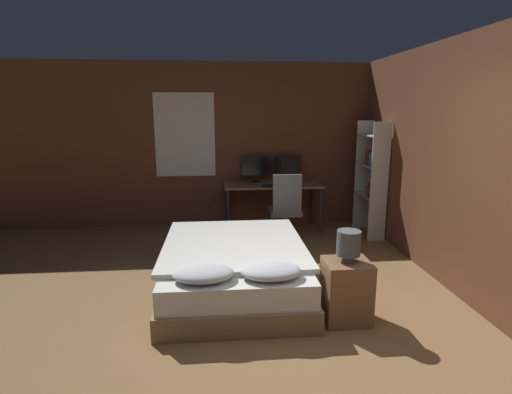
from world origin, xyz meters
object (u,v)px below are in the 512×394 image
nightstand (346,291)px  monitor_left (255,167)px  bed (234,268)px  desk (273,189)px  office_chair (285,215)px  computer_mouse (293,185)px  keyboard (275,186)px  bedside_lamp (349,243)px  monitor_right (287,167)px  bookshelf (373,172)px

nightstand → monitor_left: monitor_left is taller
bed → desk: bearing=72.3°
monitor_left → office_chair: monitor_left is taller
office_chair → monitor_left: bearing=111.7°
bed → computer_mouse: bearing=63.6°
desk → keyboard: 0.23m
nightstand → bedside_lamp: bedside_lamp is taller
bed → monitor_left: size_ratio=4.38×
bedside_lamp → monitor_left: monitor_left is taller
monitor_left → monitor_right: bearing=0.0°
bed → bookshelf: 2.92m
bed → nightstand: bearing=-36.1°
desk → bookshelf: bearing=-16.3°
bedside_lamp → computer_mouse: (-0.02, 2.74, 0.02)m
monitor_right → bookshelf: bearing=-28.0°
monitor_right → keyboard: bearing=-121.5°
bedside_lamp → keyboard: bearing=96.3°
bedside_lamp → office_chair: office_chair is taller
keyboard → bookshelf: bearing=-8.5°
bedside_lamp → monitor_right: 3.18m
monitor_right → bedside_lamp: bearing=-89.3°
bedside_lamp → monitor_left: 3.23m
monitor_left → keyboard: bearing=-58.5°
bed → monitor_right: 2.73m
bookshelf → monitor_right: bearing=152.0°
keyboard → computer_mouse: computer_mouse is taller
nightstand → bookshelf: (1.18, 2.52, 0.71)m
monitor_left → monitor_right: same height
bed → computer_mouse: 2.30m
monitor_right → office_chair: size_ratio=0.44×
desk → office_chair: size_ratio=1.49×
bed → bedside_lamp: size_ratio=6.95×
desk → bed: bearing=-107.7°
bed → bedside_lamp: (1.01, -0.74, 0.50)m
bookshelf → bedside_lamp: bearing=-115.1°
bed → office_chair: size_ratio=1.94×
keyboard → computer_mouse: size_ratio=5.63×
desk → monitor_left: size_ratio=3.37×
monitor_left → bookshelf: bookshelf is taller
bed → nightstand: (1.01, -0.74, 0.03)m
nightstand → keyboard: (-0.30, 2.74, 0.48)m
bedside_lamp → bookshelf: bookshelf is taller
bed → desk: size_ratio=1.30×
desk → computer_mouse: (0.29, -0.21, 0.11)m
nightstand → monitor_left: 3.30m
nightstand → desk: 3.00m
nightstand → desk: size_ratio=0.37×
bedside_lamp → monitor_right: bearing=90.7°
keyboard → office_chair: (0.10, -0.48, -0.35)m
nightstand → desk: bearing=95.9°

